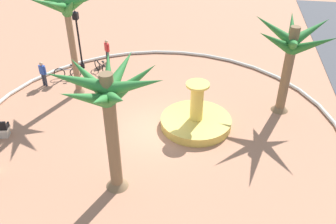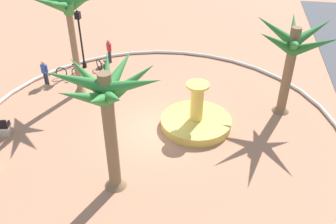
% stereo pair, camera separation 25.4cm
% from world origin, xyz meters
% --- Properties ---
extents(ground_plane, '(80.00, 80.00, 0.00)m').
position_xyz_m(ground_plane, '(0.00, 0.00, 0.00)').
color(ground_plane, tan).
extents(plaza_curb, '(18.82, 18.82, 0.20)m').
position_xyz_m(plaza_curb, '(0.00, 0.00, 0.10)').
color(plaza_curb, silver).
rests_on(plaza_curb, ground).
extents(fountain, '(3.64, 3.64, 2.49)m').
position_xyz_m(fountain, '(-0.66, 1.98, 0.34)').
color(fountain, gold).
rests_on(fountain, ground).
extents(palm_tree_near_fountain, '(4.12, 4.28, 5.57)m').
position_xyz_m(palm_tree_near_fountain, '(4.19, -0.83, 4.21)').
color(palm_tree_near_fountain, brown).
rests_on(palm_tree_near_fountain, ground).
extents(palm_tree_by_curb, '(4.00, 4.16, 6.17)m').
position_xyz_m(palm_tree_by_curb, '(-2.97, -5.26, 5.03)').
color(palm_tree_by_curb, '#8E6B4C').
rests_on(palm_tree_by_curb, ground).
extents(palm_tree_mid_plaza, '(4.61, 4.12, 5.07)m').
position_xyz_m(palm_tree_mid_plaza, '(-2.92, 6.38, 3.64)').
color(palm_tree_mid_plaza, brown).
rests_on(palm_tree_mid_plaza, ground).
extents(lamppost, '(0.32, 0.32, 3.93)m').
position_xyz_m(lamppost, '(-6.03, -6.18, 2.30)').
color(lamppost, black).
rests_on(lamppost, ground).
extents(bicycle_red_frame, '(0.53, 1.69, 0.94)m').
position_xyz_m(bicycle_red_frame, '(-4.50, -6.57, 0.38)').
color(bicycle_red_frame, black).
rests_on(bicycle_red_frame, ground).
extents(bicycle_by_lamppost, '(1.21, 1.31, 0.94)m').
position_xyz_m(bicycle_by_lamppost, '(-5.57, -4.71, 0.38)').
color(bicycle_by_lamppost, black).
rests_on(bicycle_by_lamppost, ground).
extents(person_cyclist_helmet, '(0.28, 0.51, 1.59)m').
position_xyz_m(person_cyclist_helmet, '(-3.35, -7.58, 0.89)').
color(person_cyclist_helmet, '#33333D').
rests_on(person_cyclist_helmet, ground).
extents(person_cyclist_photo, '(0.39, 0.41, 1.65)m').
position_xyz_m(person_cyclist_photo, '(-7.10, -4.73, 0.92)').
color(person_cyclist_photo, '#33333D').
rests_on(person_cyclist_photo, ground).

